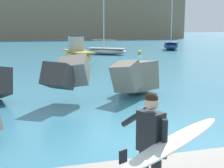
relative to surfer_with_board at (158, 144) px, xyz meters
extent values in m
plane|color=teal|center=(1.13, 3.67, -1.28)|extent=(400.00, 400.00, 0.00)
cube|color=gray|center=(2.24, 7.95, -0.29)|extent=(1.52, 1.39, 1.38)
cube|color=slate|center=(0.12, 8.15, -0.01)|extent=(1.51, 1.50, 1.34)
cube|color=#3D3A38|center=(-0.54, 7.63, -0.12)|extent=(1.48, 1.53, 1.17)
cube|color=gray|center=(3.21, 9.11, -0.49)|extent=(1.81, 1.69, 1.36)
cube|color=black|center=(-0.08, 0.08, 0.16)|extent=(0.36, 0.44, 0.60)
sphere|color=#DBB28E|center=(-0.08, 0.08, 0.59)|extent=(0.21, 0.21, 0.21)
sphere|color=black|center=(-0.08, 0.08, 0.64)|extent=(0.19, 0.19, 0.19)
cylinder|color=black|center=(-0.19, 0.45, 0.28)|extent=(0.31, 0.51, 0.41)
cylinder|color=black|center=(0.03, -0.14, 0.12)|extent=(0.09, 0.09, 0.56)
ellipsoid|color=white|center=(0.15, -0.16, 0.06)|extent=(2.04, 1.22, 0.37)
cube|color=black|center=(-0.71, -0.57, 0.13)|extent=(0.12, 0.07, 0.16)
ellipsoid|color=#EAC64C|center=(2.62, 21.66, -0.75)|extent=(2.17, 5.38, 1.06)
cube|color=#AF9539|center=(2.62, 21.66, -0.25)|extent=(2.00, 4.95, 0.10)
cube|color=#B7B2A8|center=(2.57, 22.05, 0.37)|extent=(1.10, 1.67, 1.17)
cube|color=#334C5B|center=(2.57, 22.05, 1.02)|extent=(0.99, 1.50, 0.12)
ellipsoid|color=navy|center=(17.76, 34.75, -0.74)|extent=(3.33, 4.54, 1.07)
cube|color=navy|center=(17.76, 34.75, -0.25)|extent=(3.06, 4.18, 0.10)
cylinder|color=silver|center=(17.87, 35.03, 3.24)|extent=(0.12, 0.12, 6.91)
cylinder|color=silver|center=(17.87, 35.03, 0.69)|extent=(1.00, 2.32, 0.08)
ellipsoid|color=beige|center=(7.33, 29.76, -0.92)|extent=(4.64, 4.12, 0.71)
cube|color=#9C9991|center=(7.33, 29.76, -0.60)|extent=(4.27, 3.79, 0.10)
cylinder|color=silver|center=(7.05, 29.98, 2.45)|extent=(0.12, 0.12, 6.03)
cylinder|color=silver|center=(7.05, 29.98, 0.34)|extent=(2.24, 1.77, 0.08)
sphere|color=yellow|center=(10.95, 28.95, -1.06)|extent=(0.44, 0.44, 0.44)
cube|color=#847056|center=(1.48, 94.19, 5.08)|extent=(83.68, 33.85, 12.72)
camera|label=1|loc=(-1.79, -3.85, 1.62)|focal=49.80mm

